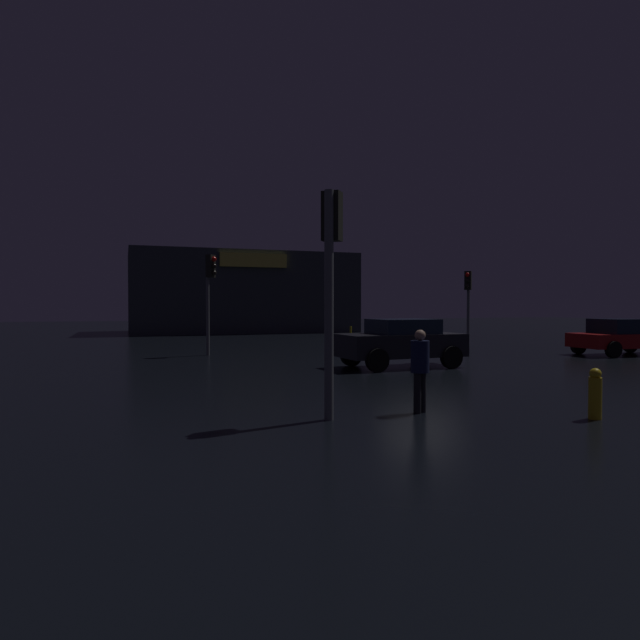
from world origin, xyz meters
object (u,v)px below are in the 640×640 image
object	(u,v)px
car_far	(621,337)
pedestrian	(420,365)
fire_hydrant	(595,394)
car_near	(401,342)
traffic_signal_cross_left	(331,262)
store_building	(241,293)
traffic_signal_opposite	(468,293)
traffic_signal_main	(210,282)

from	to	relation	value
car_far	pedestrian	bearing A→B (deg)	-150.13
pedestrian	fire_hydrant	size ratio (longest dim) A/B	1.72
car_near	pedestrian	world-z (taller)	car_near
traffic_signal_cross_left	car_near	xyz separation A→B (m)	(4.97, 6.81, -1.92)
store_building	traffic_signal_cross_left	xyz separation A→B (m)	(-5.05, -32.87, -0.20)
traffic_signal_cross_left	car_far	xyz separation A→B (m)	(15.40, 7.80, -2.01)
traffic_signal_opposite	traffic_signal_cross_left	bearing A→B (deg)	-131.55
traffic_signal_main	fire_hydrant	xyz separation A→B (m)	(4.52, -14.70, -2.47)
traffic_signal_opposite	fire_hydrant	bearing A→B (deg)	-117.54
traffic_signal_opposite	car_far	world-z (taller)	traffic_signal_opposite
traffic_signal_main	pedestrian	xyz separation A→B (m)	(1.92, -13.18, -2.02)
traffic_signal_main	pedestrian	size ratio (longest dim) A/B	2.60
store_building	traffic_signal_main	distance (m)	20.41
car_near	fire_hydrant	xyz separation A→B (m)	(-0.63, -8.38, -0.38)
traffic_signal_main	traffic_signal_opposite	distance (m)	12.75
traffic_signal_opposite	pedestrian	world-z (taller)	traffic_signal_opposite
traffic_signal_main	car_far	bearing A→B (deg)	-18.91
pedestrian	car_near	bearing A→B (deg)	64.78
traffic_signal_main	traffic_signal_opposite	bearing A→B (deg)	4.48
traffic_signal_cross_left	pedestrian	size ratio (longest dim) A/B	2.58
traffic_signal_opposite	fire_hydrant	distance (m)	17.84
traffic_signal_main	traffic_signal_opposite	size ratio (longest dim) A/B	1.09
traffic_signal_main	car_near	size ratio (longest dim) A/B	0.99
store_building	car_near	world-z (taller)	store_building
fire_hydrant	traffic_signal_opposite	bearing A→B (deg)	62.46
car_near	fire_hydrant	world-z (taller)	car_near
car_far	pedestrian	world-z (taller)	pedestrian
store_building	car_near	bearing A→B (deg)	-90.17
traffic_signal_cross_left	fire_hydrant	distance (m)	5.16
traffic_signal_opposite	traffic_signal_cross_left	world-z (taller)	traffic_signal_cross_left
store_building	fire_hydrant	size ratio (longest dim) A/B	18.25
fire_hydrant	pedestrian	bearing A→B (deg)	149.73
pedestrian	traffic_signal_cross_left	bearing A→B (deg)	178.45
car_near	store_building	bearing A→B (deg)	89.83
traffic_signal_opposite	traffic_signal_cross_left	size ratio (longest dim) A/B	0.93
traffic_signal_main	pedestrian	world-z (taller)	traffic_signal_main
traffic_signal_opposite	store_building	bearing A→B (deg)	111.76
fire_hydrant	store_building	bearing A→B (deg)	88.82
car_near	car_far	distance (m)	10.47
traffic_signal_main	car_near	world-z (taller)	traffic_signal_main
store_building	traffic_signal_main	size ratio (longest dim) A/B	4.08
traffic_signal_cross_left	store_building	bearing A→B (deg)	81.27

